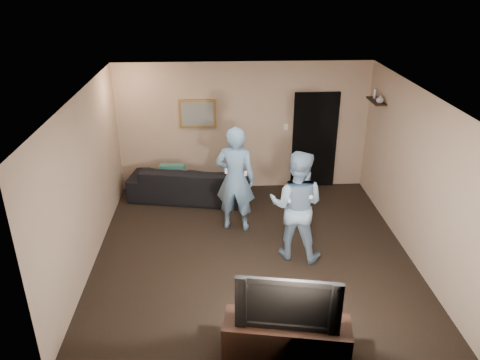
{
  "coord_description": "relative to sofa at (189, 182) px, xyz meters",
  "views": [
    {
      "loc": [
        -0.53,
        -6.42,
        4.23
      ],
      "look_at": [
        -0.18,
        0.3,
        1.15
      ],
      "focal_mm": 35.0,
      "sensor_mm": 36.0,
      "label": 1
    }
  ],
  "objects": [
    {
      "name": "ceiling",
      "position": [
        1.1,
        -2.02,
        2.26
      ],
      "size": [
        5.0,
        5.0,
        0.04
      ],
      "primitive_type": "cube",
      "color": "silver",
      "rests_on": "wall_back"
    },
    {
      "name": "sofa",
      "position": [
        0.0,
        0.0,
        0.0
      ],
      "size": [
        2.45,
        1.32,
        0.68
      ],
      "primitive_type": "imported",
      "rotation": [
        0.0,
        0.0,
        2.96
      ],
      "color": "black",
      "rests_on": "ground"
    },
    {
      "name": "wall_right",
      "position": [
        3.6,
        -2.02,
        0.96
      ],
      "size": [
        0.04,
        5.0,
        2.6
      ],
      "primitive_type": "cube",
      "color": "tan",
      "rests_on": "ground"
    },
    {
      "name": "painting_frame",
      "position": [
        0.2,
        0.45,
        1.26
      ],
      "size": [
        0.72,
        0.05,
        0.57
      ],
      "primitive_type": "cube",
      "color": "olive",
      "rests_on": "wall_back"
    },
    {
      "name": "wall_shelf",
      "position": [
        3.49,
        -0.22,
        1.65
      ],
      "size": [
        0.2,
        0.6,
        0.03
      ],
      "primitive_type": "cube",
      "color": "black",
      "rests_on": "wall_right"
    },
    {
      "name": "tv_console",
      "position": [
        1.32,
        -4.28,
        -0.09
      ],
      "size": [
        1.52,
        0.72,
        0.52
      ],
      "primitive_type": "cube",
      "rotation": [
        0.0,
        0.0,
        -0.17
      ],
      "color": "black",
      "rests_on": "ground"
    },
    {
      "name": "wall_left",
      "position": [
        -1.4,
        -2.02,
        0.96
      ],
      "size": [
        0.04,
        5.0,
        2.6
      ],
      "primitive_type": "cube",
      "color": "tan",
      "rests_on": "ground"
    },
    {
      "name": "wall_back",
      "position": [
        1.1,
        0.48,
        0.96
      ],
      "size": [
        5.0,
        0.04,
        2.6
      ],
      "primitive_type": "cube",
      "color": "tan",
      "rests_on": "ground"
    },
    {
      "name": "throw_pillow",
      "position": [
        -0.32,
        0.0,
        0.14
      ],
      "size": [
        0.48,
        0.16,
        0.48
      ],
      "primitive_type": "cube",
      "rotation": [
        0.0,
        0.0,
        -0.02
      ],
      "color": "#1B534C",
      "rests_on": "sofa"
    },
    {
      "name": "wii_player_left",
      "position": [
        0.86,
        -1.22,
        0.59
      ],
      "size": [
        0.76,
        0.59,
        1.87
      ],
      "color": "#6C96BB",
      "rests_on": "ground"
    },
    {
      "name": "wall_front",
      "position": [
        1.1,
        -4.52,
        0.96
      ],
      "size": [
        5.0,
        0.04,
        2.6
      ],
      "primitive_type": "cube",
      "color": "tan",
      "rests_on": "ground"
    },
    {
      "name": "ground",
      "position": [
        1.1,
        -2.02,
        -0.34
      ],
      "size": [
        5.0,
        5.0,
        0.0
      ],
      "primitive_type": "plane",
      "color": "black",
      "rests_on": "ground"
    },
    {
      "name": "light_switch",
      "position": [
        1.95,
        0.45,
        0.96
      ],
      "size": [
        0.08,
        0.02,
        0.12
      ],
      "primitive_type": "cube",
      "color": "silver",
      "rests_on": "wall_back"
    },
    {
      "name": "doorway",
      "position": [
        2.55,
        0.45,
        0.66
      ],
      "size": [
        0.9,
        0.06,
        2.0
      ],
      "primitive_type": "cube",
      "color": "black",
      "rests_on": "ground"
    },
    {
      "name": "shelf_vase",
      "position": [
        3.49,
        -0.4,
        1.74
      ],
      "size": [
        0.17,
        0.17,
        0.14
      ],
      "primitive_type": "imported",
      "rotation": [
        0.0,
        0.0,
        -0.34
      ],
      "color": "#B0AFB4",
      "rests_on": "wall_shelf"
    },
    {
      "name": "television",
      "position": [
        1.32,
        -4.28,
        0.51
      ],
      "size": [
        1.18,
        0.35,
        0.67
      ],
      "primitive_type": "imported",
      "rotation": [
        0.0,
        0.0,
        -0.17
      ],
      "color": "black",
      "rests_on": "tv_console"
    },
    {
      "name": "painting_canvas",
      "position": [
        0.2,
        0.42,
        1.26
      ],
      "size": [
        0.62,
        0.01,
        0.47
      ],
      "primitive_type": "cube",
      "color": "slate",
      "rests_on": "painting_frame"
    },
    {
      "name": "shelf_figurine",
      "position": [
        3.49,
        -0.1,
        1.76
      ],
      "size": [
        0.06,
        0.06,
        0.18
      ],
      "primitive_type": "cylinder",
      "color": "silver",
      "rests_on": "wall_shelf"
    },
    {
      "name": "wii_player_right",
      "position": [
        1.76,
        -2.14,
        0.55
      ],
      "size": [
        1.04,
        0.92,
        1.78
      ],
      "color": "#7F9CB8",
      "rests_on": "ground"
    }
  ]
}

